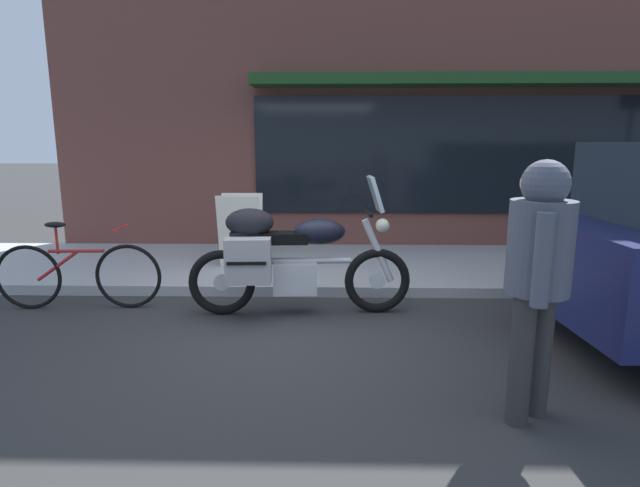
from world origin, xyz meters
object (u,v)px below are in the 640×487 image
Objects in this scene: touring_motorcycle at (288,256)px; pedestrian_walking at (538,261)px; sandwich_board_sign at (241,231)px; parked_bicycle at (78,274)px.

pedestrian_walking is (1.69, -1.97, 0.42)m from touring_motorcycle.
sandwich_board_sign is (-0.76, 1.58, -0.01)m from touring_motorcycle.
sandwich_board_sign is at bearing 43.89° from parked_bicycle.
parked_bicycle is at bearing 151.72° from pedestrian_walking.
parked_bicycle is at bearing -136.11° from sandwich_board_sign.
pedestrian_walking is 4.33m from sandwich_board_sign.
touring_motorcycle reaches higher than parked_bicycle.
touring_motorcycle is 1.75m from sandwich_board_sign.
pedestrian_walking is at bearing -28.28° from parked_bicycle.
touring_motorcycle is 1.31× the size of parked_bicycle.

